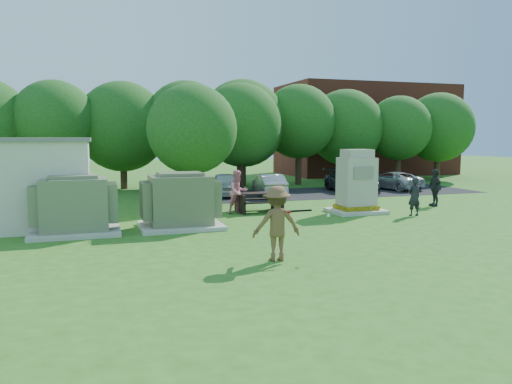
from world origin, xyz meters
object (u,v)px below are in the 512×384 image
object	(u,v)px
person_by_generator	(414,197)
batter	(277,223)
transformer_left	(75,206)
car_silver_b	(392,180)
person_walking_right	(435,188)
person_at_picnic	(238,192)
generator_cabinet	(356,185)
car_silver_a	(269,185)
transformer_right	(180,202)
car_dark	(351,181)
picnic_table	(259,200)
car_white	(225,184)

from	to	relation	value
person_by_generator	batter	bearing A→B (deg)	32.47
transformer_left	batter	xyz separation A→B (m)	(5.39, -5.76, 0.06)
car_silver_b	person_walking_right	bearing A→B (deg)	58.96
transformer_left	person_at_picnic	world-z (taller)	transformer_left
generator_cabinet	person_walking_right	bearing A→B (deg)	8.88
transformer_left	car_silver_a	xyz separation A→B (m)	(10.21, 8.49, -0.34)
transformer_right	generator_cabinet	bearing A→B (deg)	8.94
person_at_picnic	car_silver_a	world-z (taller)	person_at_picnic
batter	transformer_left	bearing A→B (deg)	-42.35
person_at_picnic	batter	bearing A→B (deg)	-115.60
generator_cabinet	person_at_picnic	world-z (taller)	generator_cabinet
person_by_generator	car_dark	world-z (taller)	person_by_generator
generator_cabinet	car_dark	size ratio (longest dim) A/B	0.58
picnic_table	car_silver_b	bearing A→B (deg)	30.32
batter	person_by_generator	size ratio (longest dim) A/B	1.25
person_walking_right	car_silver_a	distance (m)	9.05
transformer_left	car_silver_a	bearing A→B (deg)	39.76
transformer_right	batter	distance (m)	6.00
transformer_left	car_silver_a	world-z (taller)	transformer_left
person_at_picnic	transformer_left	bearing A→B (deg)	-174.41
transformer_left	person_at_picnic	distance (m)	7.26
generator_cabinet	person_by_generator	size ratio (longest dim) A/B	1.71
car_silver_a	car_white	bearing A→B (deg)	-16.24
batter	car_dark	xyz separation A→B (m)	(10.26, 14.61, -0.33)
picnic_table	car_silver_b	distance (m)	13.06
transformer_left	car_dark	distance (m)	17.98
generator_cabinet	person_walking_right	world-z (taller)	generator_cabinet
car_white	car_dark	bearing A→B (deg)	7.44
car_silver_a	car_dark	world-z (taller)	car_dark
transformer_left	person_by_generator	bearing A→B (deg)	-1.10
generator_cabinet	person_at_picnic	size ratio (longest dim) A/B	1.48
picnic_table	person_by_generator	xyz separation A→B (m)	(6.00, -3.12, 0.28)
generator_cabinet	car_silver_b	bearing A→B (deg)	48.58
car_dark	person_by_generator	bearing A→B (deg)	-98.89
transformer_left	car_silver_a	size ratio (longest dim) A/B	0.78
person_walking_right	car_silver_b	size ratio (longest dim) A/B	0.44
generator_cabinet	picnic_table	size ratio (longest dim) A/B	1.38
transformer_right	transformer_left	bearing A→B (deg)	180.00
batter	car_silver_a	xyz separation A→B (m)	(4.82, 14.25, -0.40)
transformer_right	picnic_table	bearing A→B (deg)	35.35
picnic_table	car_silver_b	xyz separation A→B (m)	(11.27, 6.59, 0.03)
person_at_picnic	car_silver_b	size ratio (longest dim) A/B	0.46
car_silver_b	person_at_picnic	bearing A→B (deg)	15.97
transformer_right	person_walking_right	world-z (taller)	transformer_right
person_by_generator	person_walking_right	bearing A→B (deg)	-141.83
car_silver_a	car_dark	size ratio (longest dim) A/B	0.79
batter	person_at_picnic	size ratio (longest dim) A/B	1.08
person_walking_right	transformer_left	bearing A→B (deg)	-73.32
transformer_right	person_by_generator	distance (m)	10.02
batter	car_white	distance (m)	15.46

